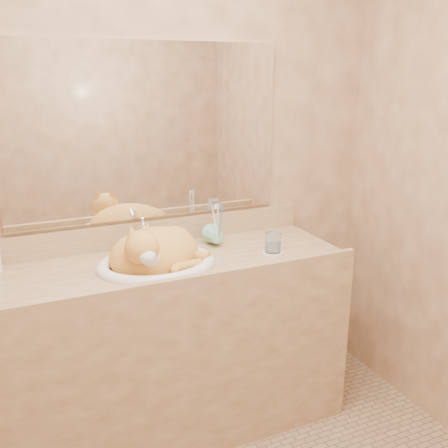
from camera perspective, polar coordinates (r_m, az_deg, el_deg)
name	(u,v)px	position (r m, az deg, el deg)	size (l,w,h in m)	color
wall_back	(147,163)	(2.37, -8.77, 6.96)	(2.40, 0.02, 2.50)	#8A5F3F
vanity_counter	(171,347)	(2.41, -6.06, -13.80)	(1.60, 0.55, 0.85)	olive
mirror	(147,133)	(2.34, -8.84, 10.29)	(1.30, 0.02, 0.80)	white
sink_basin	(156,248)	(2.16, -7.77, -2.76)	(0.51, 0.42, 0.16)	white
faucet	(144,236)	(2.34, -9.13, -1.37)	(0.04, 0.11, 0.15)	white
cat	(154,250)	(2.18, -7.97, -2.91)	(0.42, 0.34, 0.23)	#C8812E
soap_dispenser	(178,235)	(2.32, -5.27, -1.21)	(0.07, 0.08, 0.16)	#79C3A0
toothbrush_cup	(218,239)	(2.37, -0.68, -1.71)	(0.10, 0.10, 0.09)	#79C3A0
toothbrushes	(218,222)	(2.35, -0.69, 0.21)	(0.04, 0.04, 0.22)	white
saucer	(273,253)	(2.32, 5.59, -3.27)	(0.10, 0.10, 0.01)	white
water_glass	(273,242)	(2.30, 5.63, -2.10)	(0.08, 0.08, 0.09)	white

